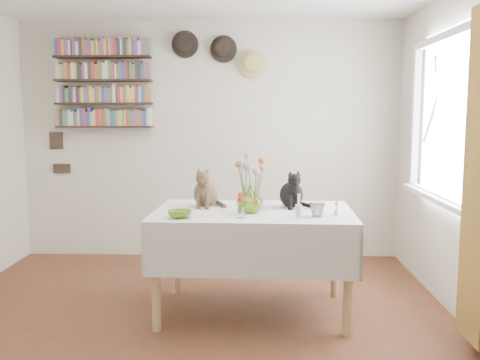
{
  "coord_description": "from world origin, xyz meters",
  "views": [
    {
      "loc": [
        0.48,
        -3.43,
        1.53
      ],
      "look_at": [
        0.37,
        0.47,
        1.05
      ],
      "focal_mm": 40.0,
      "sensor_mm": 36.0,
      "label": 1
    }
  ],
  "objects_px": {
    "dining_table": "(253,236)",
    "black_cat": "(291,188)",
    "bookshelf_unit": "(104,84)",
    "flower_vase": "(250,199)",
    "tabby_cat": "(206,186)"
  },
  "relations": [
    {
      "from": "dining_table",
      "to": "bookshelf_unit",
      "type": "bearing_deg",
      "value": 134.62
    },
    {
      "from": "flower_vase",
      "to": "bookshelf_unit",
      "type": "xyz_separation_m",
      "value": [
        -1.54,
        1.68,
        0.94
      ]
    },
    {
      "from": "flower_vase",
      "to": "bookshelf_unit",
      "type": "bearing_deg",
      "value": 132.5
    },
    {
      "from": "tabby_cat",
      "to": "bookshelf_unit",
      "type": "xyz_separation_m",
      "value": [
        -1.19,
        1.4,
        0.88
      ]
    },
    {
      "from": "dining_table",
      "to": "bookshelf_unit",
      "type": "relative_size",
      "value": 1.53
    },
    {
      "from": "dining_table",
      "to": "bookshelf_unit",
      "type": "height_order",
      "value": "bookshelf_unit"
    },
    {
      "from": "tabby_cat",
      "to": "bookshelf_unit",
      "type": "distance_m",
      "value": 2.04
    },
    {
      "from": "dining_table",
      "to": "black_cat",
      "type": "xyz_separation_m",
      "value": [
        0.3,
        0.17,
        0.35
      ]
    },
    {
      "from": "tabby_cat",
      "to": "black_cat",
      "type": "bearing_deg",
      "value": 4.08
    },
    {
      "from": "black_cat",
      "to": "tabby_cat",
      "type": "bearing_deg",
      "value": 170.49
    },
    {
      "from": "bookshelf_unit",
      "to": "flower_vase",
      "type": "bearing_deg",
      "value": -47.5
    },
    {
      "from": "flower_vase",
      "to": "dining_table",
      "type": "bearing_deg",
      "value": 73.42
    },
    {
      "from": "tabby_cat",
      "to": "flower_vase",
      "type": "distance_m",
      "value": 0.46
    },
    {
      "from": "black_cat",
      "to": "flower_vase",
      "type": "height_order",
      "value": "black_cat"
    },
    {
      "from": "black_cat",
      "to": "bookshelf_unit",
      "type": "height_order",
      "value": "bookshelf_unit"
    }
  ]
}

